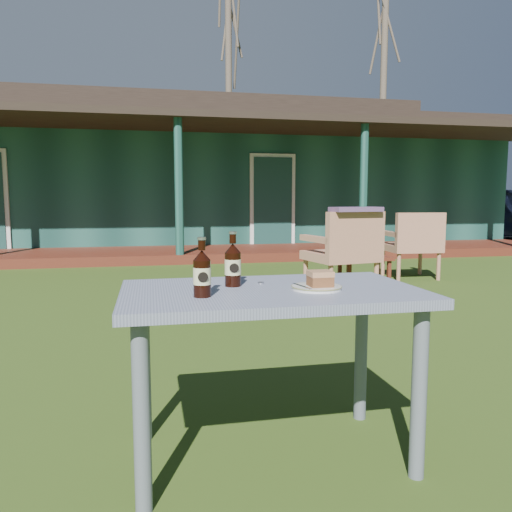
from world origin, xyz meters
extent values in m
plane|color=#334916|center=(0.00, 0.00, 0.00)|extent=(80.00, 80.00, 0.00)
cube|color=#1B463E|center=(0.00, 9.50, 1.30)|extent=(15.00, 6.00, 2.60)
cube|color=black|center=(0.00, 9.50, 2.75)|extent=(15.80, 6.80, 0.30)
cube|color=black|center=(0.00, 9.50, 3.15)|extent=(12.00, 3.50, 0.60)
cube|color=#552014|center=(0.00, 5.60, 0.08)|extent=(15.00, 1.80, 0.16)
cube|color=black|center=(0.00, 5.60, 2.45)|extent=(15.40, 2.00, 0.12)
cylinder|color=#1B463E|center=(0.00, 4.80, 1.23)|extent=(0.14, 0.14, 2.45)
cylinder|color=#1B463E|center=(3.25, 4.80, 1.23)|extent=(0.14, 0.14, 2.45)
cube|color=white|center=(2.00, 6.48, 1.00)|extent=(0.95, 0.06, 2.00)
cube|color=#193D38|center=(2.00, 6.45, 1.00)|extent=(0.80, 0.04, 1.85)
cylinder|color=brown|center=(3.00, 18.50, 4.75)|extent=(0.28, 0.28, 9.50)
cylinder|color=brown|center=(9.50, 17.00, 5.50)|extent=(0.28, 0.28, 11.00)
imported|color=black|center=(8.79, 8.09, 0.72)|extent=(4.36, 2.08, 1.44)
cube|color=slate|center=(0.00, -1.60, 0.70)|extent=(1.20, 0.70, 0.04)
cylinder|color=slate|center=(-0.52, -1.87, 0.34)|extent=(0.06, 0.06, 0.68)
cylinder|color=slate|center=(0.52, -1.87, 0.34)|extent=(0.06, 0.06, 0.68)
cylinder|color=slate|center=(-0.52, -1.33, 0.34)|extent=(0.06, 0.06, 0.68)
cylinder|color=slate|center=(0.52, -1.33, 0.34)|extent=(0.06, 0.06, 0.68)
cylinder|color=silver|center=(0.18, -1.65, 0.73)|extent=(0.20, 0.20, 0.01)
cylinder|color=olive|center=(0.18, -1.65, 0.73)|extent=(0.20, 0.20, 0.00)
cube|color=brown|center=(0.19, -1.66, 0.75)|extent=(0.09, 0.08, 0.04)
cube|color=#B27A50|center=(0.19, -1.66, 0.79)|extent=(0.09, 0.09, 0.02)
cube|color=silver|center=(0.11, -1.66, 0.74)|extent=(0.04, 0.14, 0.00)
cylinder|color=black|center=(-0.14, -1.51, 0.79)|extent=(0.07, 0.07, 0.14)
cone|color=black|center=(-0.14, -1.51, 0.88)|extent=(0.07, 0.07, 0.04)
cylinder|color=black|center=(-0.14, -1.51, 0.92)|extent=(0.03, 0.03, 0.04)
cylinder|color=silver|center=(-0.14, -1.51, 0.94)|extent=(0.03, 0.03, 0.01)
cylinder|color=beige|center=(-0.14, -1.51, 0.80)|extent=(0.07, 0.07, 0.06)
cylinder|color=black|center=(-0.14, -1.54, 0.80)|extent=(0.04, 0.00, 0.04)
cylinder|color=black|center=(-0.29, -1.71, 0.79)|extent=(0.07, 0.07, 0.14)
cone|color=black|center=(-0.29, -1.71, 0.88)|extent=(0.07, 0.07, 0.04)
cylinder|color=black|center=(-0.29, -1.71, 0.91)|extent=(0.03, 0.03, 0.04)
cylinder|color=silver|center=(-0.29, -1.71, 0.94)|extent=(0.03, 0.03, 0.01)
cylinder|color=beige|center=(-0.29, -1.71, 0.80)|extent=(0.07, 0.07, 0.06)
cylinder|color=black|center=(-0.29, -1.74, 0.80)|extent=(0.04, 0.00, 0.04)
cylinder|color=silver|center=(-0.02, -1.48, 0.72)|extent=(0.03, 0.03, 0.01)
cube|color=#B37659|center=(1.63, 1.75, 0.44)|extent=(0.82, 0.78, 0.10)
cube|color=#B37659|center=(1.68, 1.47, 0.72)|extent=(0.71, 0.22, 0.46)
cube|color=#B37659|center=(1.93, 1.83, 0.64)|extent=(0.19, 0.62, 0.07)
cube|color=#B37659|center=(1.32, 1.71, 0.64)|extent=(0.19, 0.62, 0.07)
cylinder|color=#B37659|center=(1.87, 2.08, 0.19)|extent=(0.05, 0.05, 0.39)
cylinder|color=#B37659|center=(1.29, 1.96, 0.19)|extent=(0.05, 0.05, 0.39)
cylinder|color=#B37659|center=(1.97, 1.54, 0.19)|extent=(0.05, 0.05, 0.39)
cylinder|color=#B37659|center=(1.39, 1.42, 0.19)|extent=(0.05, 0.05, 0.39)
cube|color=#B37659|center=(3.02, 2.69, 0.42)|extent=(0.71, 0.67, 0.09)
cube|color=#B37659|center=(3.00, 2.41, 0.68)|extent=(0.67, 0.12, 0.44)
cube|color=#B37659|center=(3.32, 2.69, 0.61)|extent=(0.11, 0.59, 0.06)
cube|color=#B37659|center=(2.72, 2.72, 0.61)|extent=(0.11, 0.59, 0.06)
cylinder|color=#B37659|center=(3.32, 2.93, 0.19)|extent=(0.05, 0.05, 0.37)
cylinder|color=#B37659|center=(2.75, 2.96, 0.19)|extent=(0.05, 0.05, 0.37)
cylinder|color=#B37659|center=(3.28, 2.41, 0.19)|extent=(0.05, 0.05, 0.37)
cylinder|color=#B37659|center=(2.72, 2.44, 0.19)|extent=(0.05, 0.05, 0.37)
cube|color=#62436B|center=(1.68, 1.47, 0.97)|extent=(0.60, 0.32, 0.05)
cube|color=#552014|center=(2.03, 1.99, 0.38)|extent=(0.60, 0.40, 0.04)
cube|color=#552014|center=(1.78, 1.84, 0.18)|extent=(0.04, 0.04, 0.36)
cube|color=#552014|center=(2.28, 1.84, 0.18)|extent=(0.04, 0.04, 0.36)
cube|color=#552014|center=(1.78, 2.14, 0.18)|extent=(0.04, 0.04, 0.36)
cube|color=#552014|center=(2.28, 2.14, 0.18)|extent=(0.04, 0.04, 0.36)
camera|label=1|loc=(-0.48, -3.54, 1.08)|focal=35.00mm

